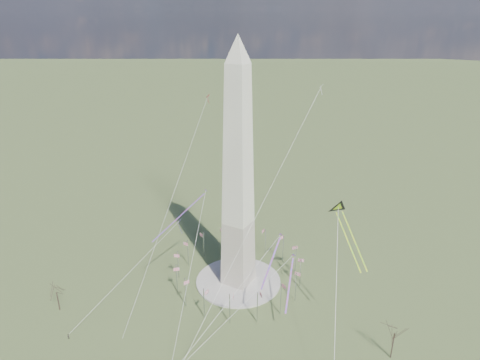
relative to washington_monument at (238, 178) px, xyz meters
The scene contains 14 objects.
ground 47.95m from the washington_monument, ahead, with size 2000.00×2000.00×0.00m, color #46582C.
plaza 47.55m from the washington_monument, ahead, with size 36.00×36.00×0.80m, color #B3AEA4.
washington_monument is the anchor object (origin of this frame).
flagpole_ring 40.68m from the washington_monument, 169.63° to the right, with size 54.40×54.40×13.00m.
tree_near 76.26m from the washington_monument, 10.56° to the right, with size 8.65×8.65×15.15m.
tree_far 81.65m from the washington_monument, 135.94° to the right, with size 6.96×6.96×12.17m.
person_west 83.37m from the washington_monument, 121.39° to the right, with size 0.88×0.69×1.81m, color gray.
kite_delta_black 40.36m from the washington_monument, ahead, with size 19.26×18.91×18.12m.
kite_diamond_purple 45.42m from the washington_monument, behind, with size 1.77×2.67×8.10m.
kite_streamer_left 32.07m from the washington_monument, 23.09° to the right, with size 2.66×19.42×13.32m.
kite_streamer_mid 22.91m from the washington_monument, 143.68° to the right, with size 12.48×22.51×16.88m.
kite_streamer_right 41.90m from the washington_monument, 15.37° to the right, with size 6.55×19.08×13.41m.
kite_small_red 56.97m from the washington_monument, 135.25° to the left, with size 1.27×2.04×4.62m.
kite_small_white 60.13m from the washington_monument, 75.12° to the left, with size 1.35×2.18×4.94m.
Camera 1 is at (75.46, -133.45, 108.34)m, focal length 32.00 mm.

